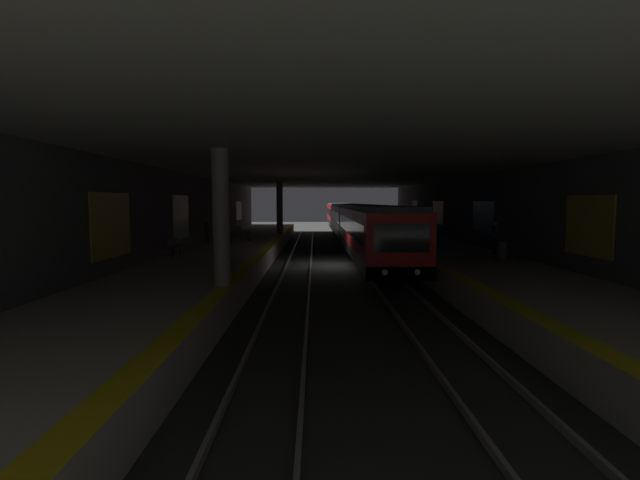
% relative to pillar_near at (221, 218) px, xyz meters
% --- Properties ---
extents(ground_plane, '(120.00, 120.00, 0.00)m').
position_rel_pillar_near_xyz_m(ground_plane, '(12.30, -4.35, -3.33)').
color(ground_plane, '#2D302D').
extents(track_left, '(60.00, 1.53, 0.16)m').
position_rel_pillar_near_xyz_m(track_left, '(12.30, -6.55, -3.25)').
color(track_left, gray).
rests_on(track_left, ground).
extents(track_right, '(60.00, 1.53, 0.16)m').
position_rel_pillar_near_xyz_m(track_right, '(12.30, -2.15, -3.25)').
color(track_right, gray).
rests_on(track_right, ground).
extents(platform_left, '(60.00, 5.30, 1.06)m').
position_rel_pillar_near_xyz_m(platform_left, '(12.30, -10.90, -2.80)').
color(platform_left, '#B7B2A8').
rests_on(platform_left, ground).
extents(platform_right, '(60.00, 5.30, 1.06)m').
position_rel_pillar_near_xyz_m(platform_right, '(12.30, 2.20, -2.80)').
color(platform_right, '#B7B2A8').
rests_on(platform_right, ground).
extents(wall_left, '(60.00, 0.56, 5.60)m').
position_rel_pillar_near_xyz_m(wall_left, '(12.33, -13.80, -0.52)').
color(wall_left, '#56565B').
rests_on(wall_left, ground).
extents(wall_right, '(60.00, 0.56, 5.60)m').
position_rel_pillar_near_xyz_m(wall_right, '(12.34, 5.10, -0.52)').
color(wall_right, '#56565B').
rests_on(wall_right, ground).
extents(ceiling_slab, '(60.00, 19.40, 0.40)m').
position_rel_pillar_near_xyz_m(ceiling_slab, '(12.30, -4.35, 2.47)').
color(ceiling_slab, '#ADAAA3').
rests_on(ceiling_slab, wall_left).
extents(pillar_near, '(0.56, 0.56, 4.55)m').
position_rel_pillar_near_xyz_m(pillar_near, '(0.00, 0.00, 0.00)').
color(pillar_near, gray).
rests_on(pillar_near, platform_right).
extents(pillar_far, '(0.56, 0.56, 4.55)m').
position_rel_pillar_near_xyz_m(pillar_far, '(25.26, 0.00, 0.00)').
color(pillar_far, gray).
rests_on(pillar_far, platform_right).
extents(metro_train, '(58.93, 2.83, 3.49)m').
position_rel_pillar_near_xyz_m(metro_train, '(32.25, -6.55, -1.30)').
color(metro_train, red).
rests_on(metro_train, track_left).
extents(bench_left_near, '(1.70, 0.47, 0.86)m').
position_rel_pillar_near_xyz_m(bench_left_near, '(7.13, -12.88, -1.75)').
color(bench_left_near, '#262628').
rests_on(bench_left_near, platform_left).
extents(bench_left_mid, '(1.70, 0.47, 0.86)m').
position_rel_pillar_near_xyz_m(bench_left_mid, '(23.29, -12.88, -1.75)').
color(bench_left_mid, '#262628').
rests_on(bench_left_mid, platform_left).
extents(bench_right_near, '(1.70, 0.47, 0.86)m').
position_rel_pillar_near_xyz_m(bench_right_near, '(8.57, 4.18, -1.75)').
color(bench_right_near, '#262628').
rests_on(bench_right_near, platform_right).
extents(bench_right_mid, '(1.70, 0.47, 0.86)m').
position_rel_pillar_near_xyz_m(bench_right_mid, '(28.59, 4.18, -1.75)').
color(bench_right_mid, '#262628').
rests_on(bench_right_mid, platform_right).
extents(person_waiting_near, '(0.60, 0.24, 1.76)m').
position_rel_pillar_near_xyz_m(person_waiting_near, '(9.19, -12.80, -1.31)').
color(person_waiting_near, black).
rests_on(person_waiting_near, platform_left).
extents(person_walking_mid, '(0.60, 0.22, 1.56)m').
position_rel_pillar_near_xyz_m(person_walking_mid, '(23.51, -12.56, -1.44)').
color(person_walking_mid, '#2E2E2E').
rests_on(person_walking_mid, platform_left).
extents(person_standing_far, '(0.60, 0.23, 1.68)m').
position_rel_pillar_near_xyz_m(person_standing_far, '(15.61, 4.14, -1.36)').
color(person_standing_far, black).
rests_on(person_standing_far, platform_right).
extents(suitcase_rolling, '(0.40, 0.24, 1.02)m').
position_rel_pillar_near_xyz_m(suitcase_rolling, '(17.90, 1.64, -1.92)').
color(suitcase_rolling, navy).
rests_on(suitcase_rolling, platform_right).
extents(trash_bin, '(0.44, 0.44, 0.85)m').
position_rel_pillar_near_xyz_m(trash_bin, '(6.64, -12.15, -1.85)').
color(trash_bin, '#595B5E').
rests_on(trash_bin, platform_left).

